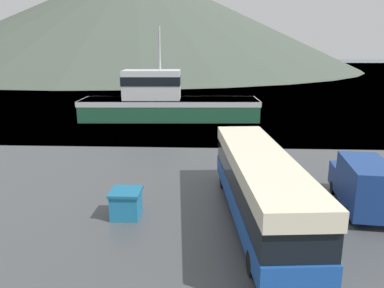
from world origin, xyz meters
TOP-DOWN VIEW (x-y plane):
  - water_surface at (0.00, 142.90)m, footprint 240.00×240.00m
  - hill_backdrop at (-32.09, 147.26)m, footprint 168.69×168.69m
  - tour_bus at (-0.43, 9.93)m, footprint 3.62×12.55m
  - delivery_van at (4.83, 11.41)m, footprint 2.50×5.80m
  - fishing_boat at (-7.74, 35.39)m, footprint 20.03×6.09m
  - storage_bin at (-6.70, 10.03)m, footprint 1.45×1.51m

SIDE VIEW (x-z plane):
  - water_surface at x=0.00m, z-range 0.00..0.00m
  - storage_bin at x=-6.70m, z-range 0.01..1.34m
  - delivery_van at x=4.83m, z-range 0.06..2.69m
  - tour_bus at x=-0.43m, z-range 0.21..3.44m
  - fishing_boat at x=-7.74m, z-range -3.11..7.08m
  - hill_backdrop at x=-32.09m, z-range 0.00..38.82m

